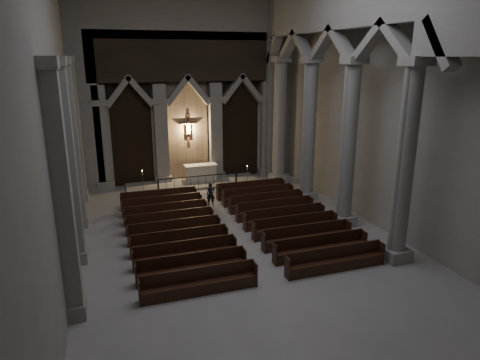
{
  "coord_description": "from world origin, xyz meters",
  "views": [
    {
      "loc": [
        -5.59,
        -15.59,
        8.0
      ],
      "look_at": [
        0.64,
        3.0,
        2.33
      ],
      "focal_mm": 32.0,
      "sensor_mm": 36.0,
      "label": 1
    }
  ],
  "objects_px": {
    "altar": "(201,172)",
    "candle_stand_left": "(143,187)",
    "candle_stand_right": "(247,180)",
    "pews": "(232,226)",
    "worshipper": "(211,195)",
    "altar_rail": "(198,181)"
  },
  "relations": [
    {
      "from": "pews",
      "to": "worshipper",
      "type": "bearing_deg",
      "value": 89.59
    },
    {
      "from": "worshipper",
      "to": "pews",
      "type": "bearing_deg",
      "value": -74.13
    },
    {
      "from": "candle_stand_left",
      "to": "worshipper",
      "type": "relative_size",
      "value": 1.09
    },
    {
      "from": "worshipper",
      "to": "candle_stand_right",
      "type": "bearing_deg",
      "value": 59.45
    },
    {
      "from": "altar_rail",
      "to": "pews",
      "type": "distance_m",
      "value": 6.92
    },
    {
      "from": "altar_rail",
      "to": "candle_stand_left",
      "type": "relative_size",
      "value": 3.52
    },
    {
      "from": "altar_rail",
      "to": "pews",
      "type": "height_order",
      "value": "altar_rail"
    },
    {
      "from": "worshipper",
      "to": "candle_stand_left",
      "type": "bearing_deg",
      "value": 149.11
    },
    {
      "from": "altar",
      "to": "candle_stand_left",
      "type": "bearing_deg",
      "value": -164.77
    },
    {
      "from": "altar_rail",
      "to": "worshipper",
      "type": "bearing_deg",
      "value": -89.45
    },
    {
      "from": "candle_stand_left",
      "to": "pews",
      "type": "distance_m",
      "value": 8.23
    },
    {
      "from": "candle_stand_right",
      "to": "candle_stand_left",
      "type": "bearing_deg",
      "value": 175.05
    },
    {
      "from": "altar",
      "to": "pews",
      "type": "bearing_deg",
      "value": -93.77
    },
    {
      "from": "altar_rail",
      "to": "pews",
      "type": "relative_size",
      "value": 0.5
    },
    {
      "from": "candle_stand_right",
      "to": "worshipper",
      "type": "bearing_deg",
      "value": -136.83
    },
    {
      "from": "candle_stand_right",
      "to": "pews",
      "type": "xyz_separation_m",
      "value": [
        -3.23,
        -6.98,
        -0.06
      ]
    },
    {
      "from": "altar_rail",
      "to": "candle_stand_left",
      "type": "distance_m",
      "value": 3.35
    },
    {
      "from": "altar",
      "to": "candle_stand_left",
      "type": "distance_m",
      "value": 4.0
    },
    {
      "from": "altar",
      "to": "worshipper",
      "type": "height_order",
      "value": "worshipper"
    },
    {
      "from": "altar_rail",
      "to": "candle_stand_right",
      "type": "height_order",
      "value": "candle_stand_right"
    },
    {
      "from": "altar",
      "to": "candle_stand_left",
      "type": "xyz_separation_m",
      "value": [
        -3.85,
        -1.05,
        -0.3
      ]
    },
    {
      "from": "candle_stand_right",
      "to": "worshipper",
      "type": "distance_m",
      "value": 4.41
    }
  ]
}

